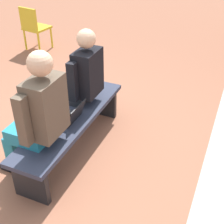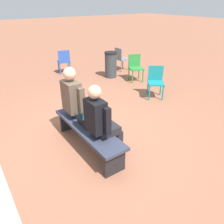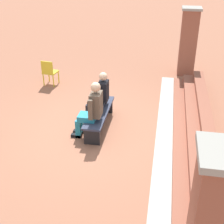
{
  "view_description": "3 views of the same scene",
  "coord_description": "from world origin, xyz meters",
  "px_view_note": "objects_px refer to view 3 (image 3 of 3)",
  "views": [
    {
      "loc": [
        2.25,
        1.65,
        2.37
      ],
      "look_at": [
        -0.18,
        0.59,
        0.62
      ],
      "focal_mm": 50.0,
      "sensor_mm": 36.0,
      "label": 1
    },
    {
      "loc": [
        -3.05,
        1.65,
        2.43
      ],
      "look_at": [
        -0.2,
        -0.37,
        0.61
      ],
      "focal_mm": 35.0,
      "sensor_mm": 36.0,
      "label": 2
    },
    {
      "loc": [
        6.48,
        1.65,
        4.02
      ],
      "look_at": [
        0.16,
        0.5,
        0.62
      ],
      "focal_mm": 50.0,
      "sensor_mm": 36.0,
      "label": 3
    }
  ],
  "objects_px": {
    "plastic_chair_mid_courtyard": "(49,71)",
    "laptop": "(99,110)",
    "bench": "(99,114)",
    "person_adult": "(91,109)",
    "person_student": "(99,95)"
  },
  "relations": [
    {
      "from": "person_student",
      "to": "laptop",
      "type": "bearing_deg",
      "value": 10.98
    },
    {
      "from": "laptop",
      "to": "plastic_chair_mid_courtyard",
      "type": "distance_m",
      "value": 3.26
    },
    {
      "from": "person_student",
      "to": "person_adult",
      "type": "height_order",
      "value": "person_adult"
    },
    {
      "from": "person_adult",
      "to": "laptop",
      "type": "relative_size",
      "value": 4.38
    },
    {
      "from": "bench",
      "to": "person_student",
      "type": "bearing_deg",
      "value": -169.3
    },
    {
      "from": "bench",
      "to": "laptop",
      "type": "bearing_deg",
      "value": 12.83
    },
    {
      "from": "person_student",
      "to": "laptop",
      "type": "relative_size",
      "value": 4.15
    },
    {
      "from": "person_student",
      "to": "person_adult",
      "type": "distance_m",
      "value": 0.82
    },
    {
      "from": "laptop",
      "to": "plastic_chair_mid_courtyard",
      "type": "xyz_separation_m",
      "value": [
        -2.42,
        -2.19,
        -0.02
      ]
    },
    {
      "from": "bench",
      "to": "laptop",
      "type": "distance_m",
      "value": 0.16
    },
    {
      "from": "bench",
      "to": "person_adult",
      "type": "relative_size",
      "value": 1.28
    },
    {
      "from": "person_student",
      "to": "plastic_chair_mid_courtyard",
      "type": "bearing_deg",
      "value": -133.72
    },
    {
      "from": "plastic_chair_mid_courtyard",
      "to": "laptop",
      "type": "bearing_deg",
      "value": 42.09
    },
    {
      "from": "person_student",
      "to": "plastic_chair_mid_courtyard",
      "type": "distance_m",
      "value": 2.93
    },
    {
      "from": "person_adult",
      "to": "person_student",
      "type": "bearing_deg",
      "value": 179.7
    }
  ]
}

